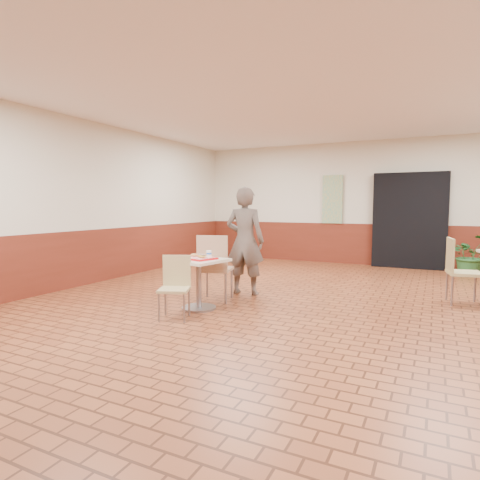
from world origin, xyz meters
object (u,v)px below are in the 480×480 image
at_px(chair_main_back, 214,265).
at_px(ring_donut, 195,255).
at_px(serving_tray, 199,258).
at_px(main_table, 199,275).
at_px(chair_main_front, 175,283).
at_px(potted_plant, 471,255).
at_px(chair_second_left, 459,267).
at_px(long_john_donut, 202,256).
at_px(paper_cup, 209,254).
at_px(customer, 245,241).

height_order(chair_main_back, ring_donut, chair_main_back).
bearing_deg(serving_tray, main_table, 0.00).
bearing_deg(serving_tray, chair_main_back, 91.67).
xyz_separation_m(main_table, chair_main_front, (-0.04, -0.51, -0.03)).
bearing_deg(serving_tray, potted_plant, 52.49).
height_order(ring_donut, chair_second_left, chair_second_left).
relative_size(chair_main_back, long_john_donut, 5.99).
bearing_deg(chair_main_front, main_table, 63.38).
height_order(long_john_donut, potted_plant, potted_plant).
bearing_deg(long_john_donut, chair_main_back, 100.05).
distance_m(chair_main_front, long_john_donut, 0.57).
bearing_deg(paper_cup, chair_main_back, 109.51).
bearing_deg(chair_main_back, paper_cup, 94.97).
relative_size(main_table, ring_donut, 6.30).
bearing_deg(customer, potted_plant, -140.59).
bearing_deg(main_table, chair_main_back, 91.67).
bearing_deg(long_john_donut, customer, 85.37).
relative_size(customer, long_john_donut, 10.35).
bearing_deg(main_table, serving_tray, 0.00).
distance_m(customer, paper_cup, 1.08).
height_order(customer, paper_cup, customer).
xyz_separation_m(serving_tray, paper_cup, (0.13, 0.07, 0.06)).
distance_m(main_table, chair_main_front, 0.51).
bearing_deg(customer, chair_second_left, -172.10).
distance_m(paper_cup, potted_plant, 5.83).
height_order(main_table, paper_cup, paper_cup).
xyz_separation_m(customer, serving_tray, (-0.17, -1.15, -0.16)).
distance_m(main_table, ring_donut, 0.30).
xyz_separation_m(ring_donut, chair_second_left, (3.39, 1.90, -0.21)).
bearing_deg(potted_plant, customer, -133.99).
height_order(chair_second_left, potted_plant, chair_second_left).
xyz_separation_m(serving_tray, ring_donut, (-0.10, 0.05, 0.03)).
distance_m(chair_main_back, long_john_donut, 0.55).
height_order(long_john_donut, chair_second_left, chair_second_left).
distance_m(customer, long_john_donut, 1.20).
relative_size(main_table, customer, 0.40).
relative_size(main_table, serving_tray, 1.58).
xyz_separation_m(customer, long_john_donut, (-0.10, -1.19, -0.12)).
bearing_deg(paper_cup, chair_second_left, 30.78).
height_order(serving_tray, ring_donut, ring_donut).
bearing_deg(main_table, chair_main_front, -94.39).
distance_m(main_table, serving_tray, 0.24).
relative_size(ring_donut, potted_plant, 0.13).
relative_size(customer, potted_plant, 2.03).
distance_m(chair_main_front, chair_second_left, 4.14).
bearing_deg(chair_main_front, chair_second_left, 14.25).
xyz_separation_m(chair_main_front, potted_plant, (3.67, 5.23, -0.02)).
bearing_deg(paper_cup, potted_plant, 53.06).
height_order(main_table, customer, customer).
relative_size(chair_main_back, customer, 0.58).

